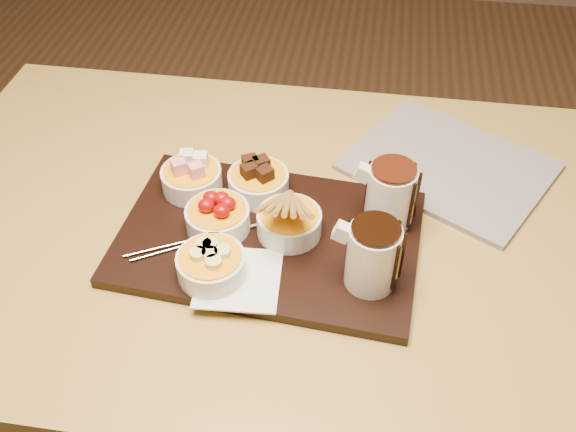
# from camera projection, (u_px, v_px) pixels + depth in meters

# --- Properties ---
(dining_table) EXTENTS (1.20, 0.80, 0.75)m
(dining_table) POSITION_uv_depth(u_px,v_px,m) (266.00, 260.00, 1.11)
(dining_table) COLOR #A98B3E
(dining_table) RESTS_ON ground
(serving_board) EXTENTS (0.48, 0.33, 0.02)m
(serving_board) POSITION_uv_depth(u_px,v_px,m) (269.00, 237.00, 1.00)
(serving_board) COLOR black
(serving_board) RESTS_ON dining_table
(napkin) EXTENTS (0.13, 0.13, 0.00)m
(napkin) POSITION_uv_depth(u_px,v_px,m) (239.00, 279.00, 0.93)
(napkin) COLOR white
(napkin) RESTS_ON serving_board
(bowl_marshmallows) EXTENTS (0.10, 0.10, 0.04)m
(bowl_marshmallows) POSITION_uv_depth(u_px,v_px,m) (192.00, 179.00, 1.06)
(bowl_marshmallows) COLOR silver
(bowl_marshmallows) RESTS_ON serving_board
(bowl_cake) EXTENTS (0.10, 0.10, 0.04)m
(bowl_cake) POSITION_uv_depth(u_px,v_px,m) (258.00, 183.00, 1.05)
(bowl_cake) COLOR silver
(bowl_cake) RESTS_ON serving_board
(bowl_strawberries) EXTENTS (0.10, 0.10, 0.04)m
(bowl_strawberries) POSITION_uv_depth(u_px,v_px,m) (218.00, 219.00, 0.99)
(bowl_strawberries) COLOR silver
(bowl_strawberries) RESTS_ON serving_board
(bowl_biscotti) EXTENTS (0.10, 0.10, 0.04)m
(bowl_biscotti) POSITION_uv_depth(u_px,v_px,m) (289.00, 223.00, 0.98)
(bowl_biscotti) COLOR silver
(bowl_biscotti) RESTS_ON serving_board
(bowl_bananas) EXTENTS (0.10, 0.10, 0.04)m
(bowl_bananas) POSITION_uv_depth(u_px,v_px,m) (211.00, 266.00, 0.92)
(bowl_bananas) COLOR silver
(bowl_bananas) RESTS_ON serving_board
(pitcher_dark_chocolate) EXTENTS (0.08, 0.08, 0.10)m
(pitcher_dark_chocolate) POSITION_uv_depth(u_px,v_px,m) (373.00, 257.00, 0.89)
(pitcher_dark_chocolate) COLOR silver
(pitcher_dark_chocolate) RESTS_ON serving_board
(pitcher_milk_chocolate) EXTENTS (0.08, 0.08, 0.10)m
(pitcher_milk_chocolate) POSITION_uv_depth(u_px,v_px,m) (390.00, 197.00, 0.98)
(pitcher_milk_chocolate) COLOR silver
(pitcher_milk_chocolate) RESTS_ON serving_board
(fondue_skewers) EXTENTS (0.15, 0.24, 0.01)m
(fondue_skewers) POSITION_uv_depth(u_px,v_px,m) (207.00, 236.00, 0.99)
(fondue_skewers) COLOR silver
(fondue_skewers) RESTS_ON serving_board
(newspaper) EXTENTS (0.41, 0.39, 0.01)m
(newspaper) POSITION_uv_depth(u_px,v_px,m) (449.00, 166.00, 1.13)
(newspaper) COLOR beige
(newspaper) RESTS_ON dining_table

